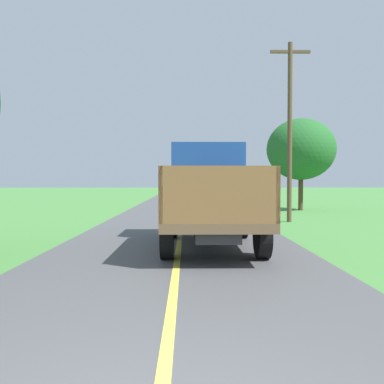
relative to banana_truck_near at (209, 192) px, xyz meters
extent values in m
cube|color=#2D2D30|center=(0.00, -0.90, -0.79)|extent=(0.90, 5.51, 0.24)
cube|color=brown|center=(0.00, -0.90, -0.59)|extent=(2.30, 5.80, 0.20)
cube|color=#1E479E|center=(0.00, 1.05, 0.46)|extent=(2.10, 1.90, 1.90)
cube|color=black|center=(0.00, 2.00, 0.80)|extent=(1.78, 0.02, 0.76)
cube|color=brown|center=(-1.11, -1.88, 0.06)|extent=(0.08, 3.85, 1.10)
cube|color=brown|center=(1.11, -1.88, 0.06)|extent=(0.08, 3.85, 1.10)
cube|color=brown|center=(0.00, -3.76, 0.06)|extent=(2.30, 0.08, 1.10)
cube|color=brown|center=(0.00, 0.01, 0.06)|extent=(2.30, 0.08, 1.10)
cylinder|color=black|center=(-1.05, 0.90, -0.89)|extent=(0.28, 1.00, 1.00)
cylinder|color=black|center=(1.05, 0.90, -0.89)|extent=(0.28, 1.00, 1.00)
cylinder|color=black|center=(-1.05, -2.50, -0.89)|extent=(0.28, 1.00, 1.00)
cylinder|color=black|center=(1.05, -2.50, -0.89)|extent=(0.28, 1.00, 1.00)
ellipsoid|color=#9FC732|center=(0.41, -1.86, -0.34)|extent=(0.59, 0.63, 0.51)
ellipsoid|color=gold|center=(-0.13, -1.66, 0.02)|extent=(0.52, 0.62, 0.37)
ellipsoid|color=#AFBC2C|center=(0.18, -1.34, -0.32)|extent=(0.51, 0.61, 0.42)
ellipsoid|color=gold|center=(0.20, -1.58, 0.00)|extent=(0.44, 0.42, 0.47)
ellipsoid|color=#9EC92A|center=(0.11, -2.99, -0.28)|extent=(0.45, 0.51, 0.36)
ellipsoid|color=#A1C322|center=(-0.88, -0.28, 0.35)|extent=(0.48, 0.57, 0.51)
ellipsoid|color=#A8CB28|center=(-0.07, -0.35, 0.03)|extent=(0.55, 0.70, 0.46)
ellipsoid|color=#9EC924|center=(-0.30, -1.65, 0.01)|extent=(0.47, 0.44, 0.46)
ellipsoid|color=#A3CA22|center=(0.67, -3.00, -0.32)|extent=(0.47, 0.47, 0.37)
cylinder|color=brown|center=(3.82, 6.38, 2.38)|extent=(0.20, 0.20, 7.70)
cube|color=brown|center=(3.82, 6.38, 5.83)|extent=(1.71, 0.12, 0.12)
cylinder|color=#4C3823|center=(6.21, 13.31, -0.46)|extent=(0.28, 0.28, 2.02)
ellipsoid|color=#236028|center=(6.21, 13.31, 2.18)|extent=(4.06, 4.06, 3.66)
camera|label=1|loc=(-0.62, -11.68, 0.34)|focal=39.28mm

